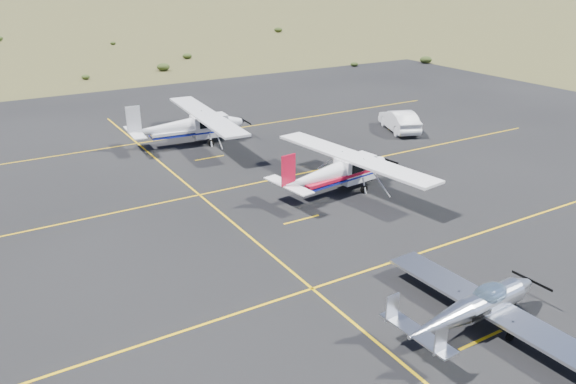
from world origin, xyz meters
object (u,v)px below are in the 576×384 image
object	(u,v)px
aircraft_plain	(189,125)
sedan	(399,120)
aircraft_low_wing	(477,307)
aircraft_cessna	(338,170)

from	to	relation	value
aircraft_plain	sedan	bearing A→B (deg)	-14.08
sedan	aircraft_low_wing	bearing A→B (deg)	75.05
aircraft_cessna	aircraft_plain	xyz separation A→B (m)	(-3.51, 12.40, 0.11)
sedan	aircraft_plain	bearing A→B (deg)	2.26
aircraft_cessna	sedan	size ratio (longest dim) A/B	2.33
aircraft_low_wing	aircraft_cessna	distance (m)	12.94
aircraft_plain	sedan	size ratio (longest dim) A/B	2.53
aircraft_low_wing	aircraft_cessna	bearing A→B (deg)	72.64
aircraft_low_wing	aircraft_plain	xyz separation A→B (m)	(-0.21, 24.91, 0.48)
aircraft_low_wing	aircraft_plain	distance (m)	24.91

